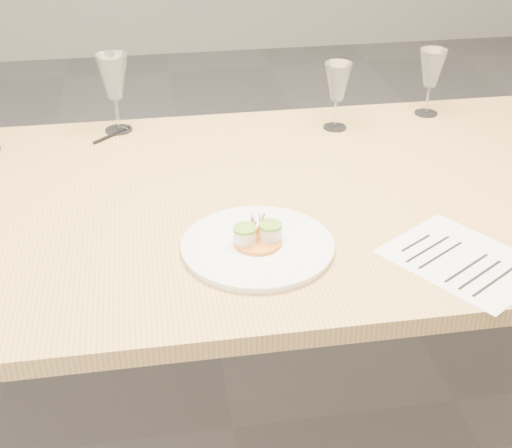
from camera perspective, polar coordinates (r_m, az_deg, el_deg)
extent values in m
plane|color=slate|center=(2.11, -1.85, -15.97)|extent=(7.00, 7.00, 0.00)
cube|color=tan|center=(1.65, -2.27, 1.59)|extent=(2.40, 1.00, 0.04)
cylinder|color=white|center=(1.44, 0.13, -1.87)|extent=(0.31, 0.31, 0.01)
cylinder|color=white|center=(1.44, 0.13, -1.67)|extent=(0.31, 0.31, 0.01)
cylinder|color=orange|center=(1.44, 0.13, -1.46)|extent=(0.10, 0.10, 0.01)
cylinder|color=beige|center=(1.42, -0.90, -0.95)|extent=(0.05, 0.05, 0.03)
cylinder|color=beige|center=(1.43, 1.15, -0.68)|extent=(0.05, 0.05, 0.03)
cylinder|color=#7DB131|center=(1.41, -0.90, -0.36)|extent=(0.05, 0.05, 0.01)
cylinder|color=#7DB131|center=(1.42, 1.15, -0.09)|extent=(0.05, 0.05, 0.01)
cylinder|color=#D1C26F|center=(1.41, 2.86, -2.46)|extent=(0.05, 0.05, 0.00)
cube|color=white|center=(1.47, 16.27, -2.80)|extent=(0.34, 0.36, 0.00)
cube|color=black|center=(1.50, 12.67, -1.49)|extent=(0.08, 0.05, 0.00)
cube|color=black|center=(1.49, 13.60, -1.95)|extent=(0.12, 0.08, 0.00)
cube|color=black|center=(1.48, 14.55, -2.42)|extent=(0.12, 0.08, 0.00)
cube|color=black|center=(1.45, 16.49, -3.39)|extent=(0.12, 0.08, 0.00)
cube|color=black|center=(1.44, 17.49, -3.88)|extent=(0.12, 0.08, 0.00)
cube|color=black|center=(1.43, 18.51, -4.39)|extent=(0.12, 0.08, 0.00)
cylinder|color=black|center=(1.98, -11.46, 6.99)|extent=(0.10, 0.10, 0.01)
cube|color=silver|center=(2.01, -10.51, 7.58)|extent=(0.02, 0.02, 0.00)
cylinder|color=white|center=(2.02, -10.92, 7.42)|extent=(0.08, 0.08, 0.00)
cylinder|color=white|center=(2.00, -11.05, 8.67)|extent=(0.01, 0.01, 0.09)
cone|color=white|center=(1.97, -11.36, 11.49)|extent=(0.09, 0.09, 0.12)
cylinder|color=white|center=(2.01, 6.33, 7.70)|extent=(0.07, 0.07, 0.00)
cylinder|color=white|center=(2.00, 6.39, 8.79)|extent=(0.01, 0.01, 0.08)
cone|color=white|center=(1.96, 6.55, 11.25)|extent=(0.07, 0.07, 0.10)
cylinder|color=white|center=(2.15, 13.43, 8.62)|extent=(0.07, 0.07, 0.00)
cylinder|color=white|center=(2.14, 13.57, 9.67)|extent=(0.01, 0.01, 0.08)
cone|color=white|center=(2.11, 13.88, 12.02)|extent=(0.08, 0.08, 0.10)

